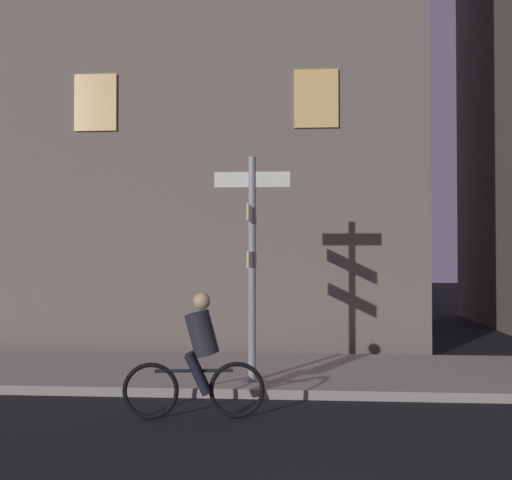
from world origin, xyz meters
TOP-DOWN VIEW (x-y plane):
  - sidewalk_kerb at (0.00, 6.88)m, footprint 40.00×3.20m
  - signpost at (-1.33, 5.85)m, footprint 1.18×1.68m
  - cyclist at (-1.89, 4.21)m, footprint 1.81×0.37m

SIDE VIEW (x-z plane):
  - sidewalk_kerb at x=0.00m, z-range 0.00..0.14m
  - cyclist at x=-1.89m, z-range -0.06..1.55m
  - signpost at x=-1.33m, z-range 0.43..3.89m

